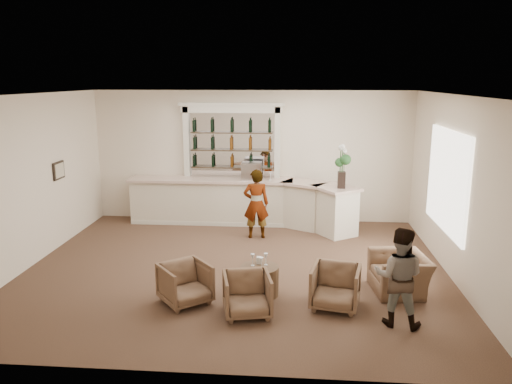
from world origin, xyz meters
TOP-DOWN VIEW (x-y plane):
  - ground at (0.00, 0.00)m, footprint 8.00×8.00m
  - room_shell at (0.16, 0.71)m, footprint 8.04×7.02m
  - bar_counter at (-0.16, 3.00)m, footprint 5.72×1.80m
  - back_bar_alcove at (-0.50, 3.41)m, footprint 2.64×0.25m
  - cocktail_table at (0.54, -1.12)m, footprint 0.65×0.65m
  - sommelier at (0.23, 1.98)m, footprint 0.63×0.46m
  - guest at (2.66, -1.99)m, footprint 0.86×0.75m
  - armchair_left at (-0.63, -1.54)m, footprint 1.03×1.03m
  - armchair_center at (0.41, -1.87)m, footprint 0.85×0.87m
  - armchair_right at (1.79, -1.50)m, footprint 0.88×0.89m
  - armchair_far at (2.92, -0.79)m, footprint 1.00×1.10m
  - espresso_machine at (0.03, 3.07)m, footprint 0.49×0.41m
  - flower_vase at (2.16, 2.27)m, footprint 0.26×0.26m
  - wine_glass_bar_left at (0.50, 3.05)m, footprint 0.07×0.07m
  - wine_glass_bar_right at (0.04, 2.96)m, footprint 0.07×0.07m
  - wine_glass_tbl_a at (0.42, -1.09)m, footprint 0.07×0.07m
  - wine_glass_tbl_b at (0.64, -1.04)m, footprint 0.07×0.07m
  - wine_glass_tbl_c at (0.58, -1.25)m, footprint 0.07×0.07m
  - napkin_holder at (0.52, -0.98)m, footprint 0.08×0.08m

SIDE VIEW (x-z plane):
  - ground at x=0.00m, z-range 0.00..0.00m
  - cocktail_table at x=0.54m, z-range 0.00..0.50m
  - armchair_far at x=2.92m, z-range 0.00..0.65m
  - armchair_center at x=0.41m, z-range 0.00..0.66m
  - armchair_left at x=-0.63m, z-range 0.00..0.67m
  - armchair_right at x=1.79m, z-range 0.00..0.69m
  - napkin_holder at x=0.52m, z-range 0.50..0.62m
  - bar_counter at x=-0.16m, z-range 0.00..1.14m
  - wine_glass_tbl_a at x=0.42m, z-range 0.50..0.71m
  - wine_glass_tbl_b at x=0.64m, z-range 0.50..0.71m
  - wine_glass_tbl_c at x=0.58m, z-range 0.50..0.71m
  - guest at x=2.66m, z-range 0.00..1.50m
  - sommelier at x=0.23m, z-range 0.00..1.60m
  - wine_glass_bar_left at x=0.50m, z-range 1.14..1.35m
  - wine_glass_bar_right at x=0.04m, z-range 1.14..1.35m
  - espresso_machine at x=0.03m, z-range 1.14..1.57m
  - flower_vase at x=2.16m, z-range 1.20..2.20m
  - back_bar_alcove at x=-0.50m, z-range 0.53..3.53m
  - room_shell at x=0.16m, z-range 0.68..4.00m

